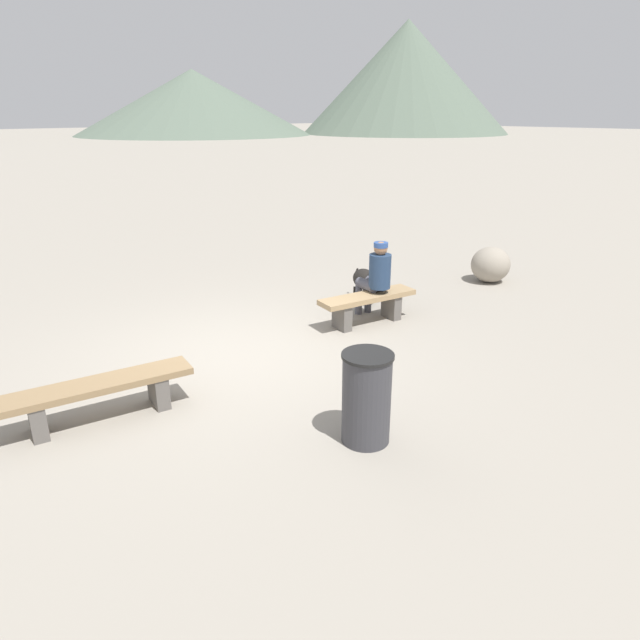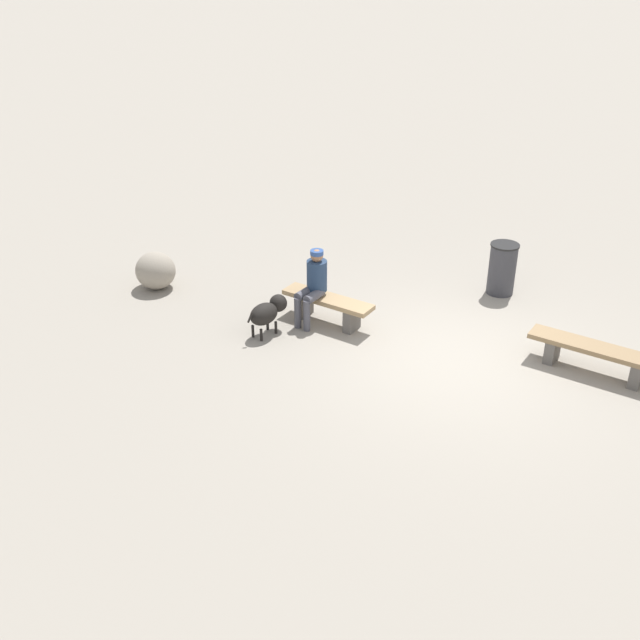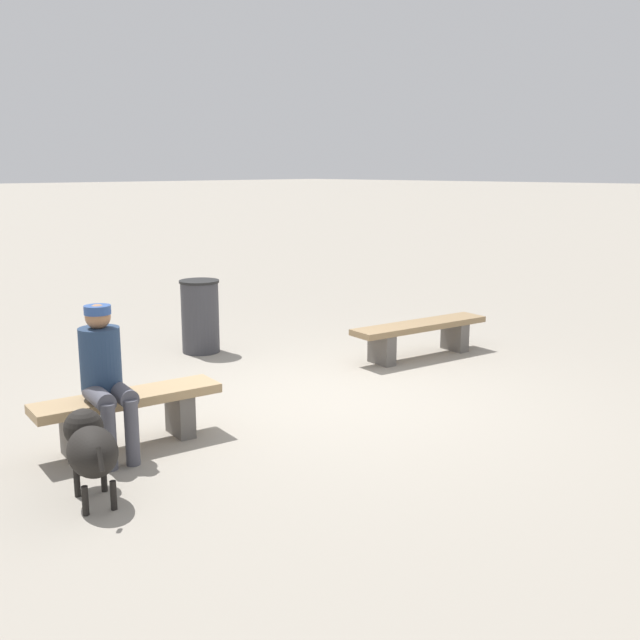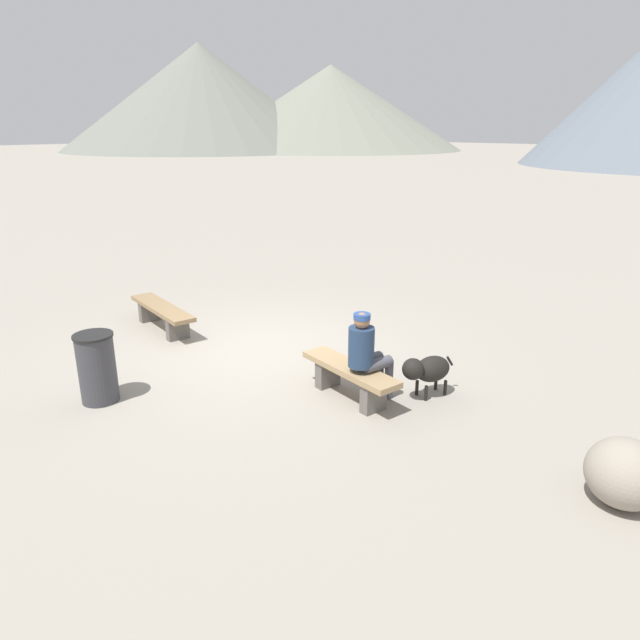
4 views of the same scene
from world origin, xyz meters
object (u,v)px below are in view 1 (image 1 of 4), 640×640
(dog, at_px, (367,280))
(seated_person, at_px, (376,275))
(trash_bin, at_px, (366,398))
(boulder, at_px, (491,265))
(bench_left, at_px, (99,393))
(bench_right, at_px, (368,303))

(dog, bearing_deg, seated_person, -19.26)
(trash_bin, distance_m, boulder, 6.03)
(bench_left, distance_m, seated_person, 4.32)
(seated_person, distance_m, trash_bin, 3.42)
(bench_right, xyz_separation_m, trash_bin, (-2.36, -2.18, 0.14))
(bench_right, xyz_separation_m, seated_person, (0.22, 0.05, 0.39))
(trash_bin, bearing_deg, bench_right, 42.80)
(trash_bin, xyz_separation_m, boulder, (5.64, 2.14, -0.13))
(boulder, bearing_deg, dog, 164.03)
(bench_right, height_order, boulder, boulder)
(bench_left, height_order, bench_right, bench_right)
(bench_right, distance_m, boulder, 3.28)
(bench_left, relative_size, seated_person, 1.58)
(bench_right, height_order, seated_person, seated_person)
(seated_person, relative_size, dog, 1.55)
(bench_left, bearing_deg, trash_bin, -39.92)
(dog, distance_m, boulder, 2.66)
(seated_person, bearing_deg, bench_left, -166.19)
(bench_right, distance_m, trash_bin, 3.21)
(bench_right, relative_size, boulder, 2.21)
(seated_person, bearing_deg, bench_right, -154.91)
(bench_right, distance_m, seated_person, 0.45)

